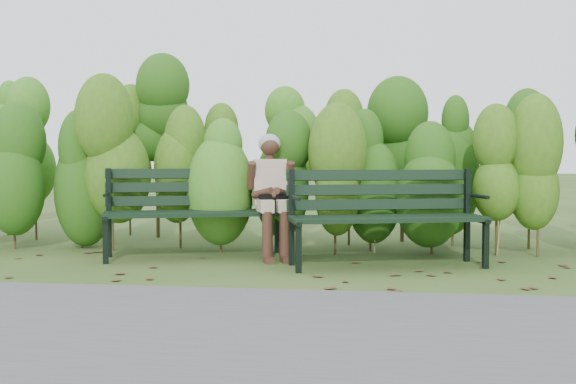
# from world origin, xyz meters

# --- Properties ---
(ground) EXTENTS (80.00, 80.00, 0.00)m
(ground) POSITION_xyz_m (0.00, 0.00, 0.00)
(ground) COLOR #2B4C18
(footpath) EXTENTS (60.00, 2.50, 0.01)m
(footpath) POSITION_xyz_m (0.00, -2.20, 0.01)
(footpath) COLOR #474749
(footpath) RESTS_ON ground
(hedge_band) EXTENTS (11.04, 1.67, 2.42)m
(hedge_band) POSITION_xyz_m (0.00, 1.86, 1.26)
(hedge_band) COLOR #47381E
(hedge_band) RESTS_ON ground
(leaf_litter) EXTENTS (5.99, 2.02, 0.01)m
(leaf_litter) POSITION_xyz_m (0.36, -0.23, 0.00)
(leaf_litter) COLOR brown
(leaf_litter) RESTS_ON ground
(bench_left) EXTENTS (2.06, 1.20, 0.98)m
(bench_left) POSITION_xyz_m (-1.10, 0.84, 0.58)
(bench_left) COLOR black
(bench_left) RESTS_ON ground
(bench_right) EXTENTS (2.05, 1.12, 0.98)m
(bench_right) POSITION_xyz_m (0.97, 0.51, 0.58)
(bench_right) COLOR black
(bench_right) RESTS_ON ground
(seated_woman) EXTENTS (0.58, 0.82, 1.36)m
(seated_woman) POSITION_xyz_m (-0.26, 0.90, 0.78)
(seated_woman) COLOR #C2AC99
(seated_woman) RESTS_ON ground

